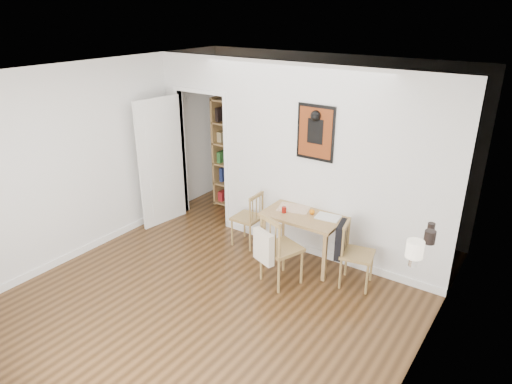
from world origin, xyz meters
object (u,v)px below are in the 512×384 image
Objects in this scene: chair_front at (281,249)px; orange_fruit at (312,212)px; red_glass at (284,210)px; fireplace at (418,296)px; notebook at (328,217)px; chair_right at (356,254)px; bookshelf at (236,156)px; chair_left at (247,218)px; dining_table at (304,220)px; ceramic_jar_b at (431,227)px; mantel_lamp at (415,251)px; ceramic_jar_a at (430,237)px.

chair_front is 12.83× the size of orange_fruit.
chair_front is at bearing -62.23° from red_glass.
fireplace is 4.08× the size of notebook.
chair_right is 2.89m from bookshelf.
chair_left is at bearing 173.11° from red_glass.
fireplace is 2.13m from red_glass.
chair_left is 1.05m from orange_fruit.
chair_left is at bearing -177.98° from dining_table.
red_glass is at bearing 168.49° from ceramic_jar_b.
fireplace is 1.72m from notebook.
dining_table is 0.29m from red_glass.
mantel_lamp is at bearing -38.16° from orange_fruit.
fireplace is (2.65, -0.82, 0.21)m from chair_left.
notebook is 1.74m from ceramic_jar_a.
red_glass reaches higher than notebook.
ceramic_jar_a is (0.94, -0.63, 0.79)m from chair_right.
mantel_lamp reaches higher than chair_left.
dining_table is at bearing 154.09° from fireplace.
mantel_lamp is 2.58× the size of ceramic_jar_b.
chair_front is at bearing 171.96° from fireplace.
fireplace is 0.62m from ceramic_jar_a.
dining_table is 11.24× the size of ceramic_jar_b.
chair_right is 9.08× the size of ceramic_jar_b.
chair_left is 0.44× the size of bookshelf.
fireplace reaches higher than red_glass.
chair_right reaches higher than orange_fruit.
fireplace is at bearing -26.65° from bookshelf.
bookshelf reaches higher than red_glass.
notebook is (0.31, 0.08, 0.09)m from dining_table.
chair_front is 1.75m from fireplace.
mantel_lamp is at bearing -86.36° from ceramic_jar_b.
ceramic_jar_b is at bearing -11.51° from red_glass.
fireplace is (0.94, -0.72, 0.18)m from chair_right.
orange_fruit is (0.07, 0.66, 0.27)m from chair_front.
ceramic_jar_b is at bearing 101.90° from ceramic_jar_a.
dining_table is at bearing 171.08° from chair_right.
chair_right is 1.24m from ceramic_jar_b.
fireplace reaches higher than chair_right.
chair_left is at bearing 162.83° from fireplace.
bookshelf is at bearing 152.65° from dining_table.
chair_left reaches higher than dining_table.
ceramic_jar_b is (1.70, -0.51, 0.59)m from dining_table.
orange_fruit is 1.76m from ceramic_jar_b.
ceramic_jar_b reaches higher than chair_right.
notebook is (1.21, 0.11, 0.30)m from chair_left.
chair_front is at bearing -176.59° from ceramic_jar_b.
red_glass is at bearing -155.02° from dining_table.
fireplace is 17.21× the size of orange_fruit.
red_glass is at bearing 159.63° from fireplace.
notebook is at bearing 5.17° from chair_left.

